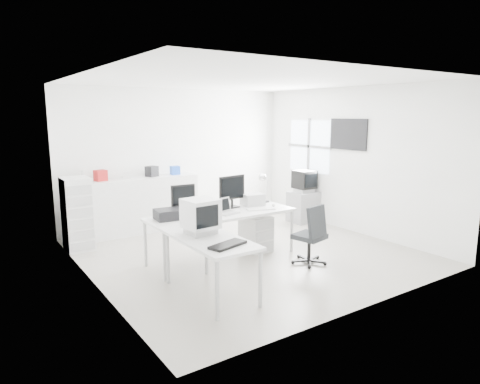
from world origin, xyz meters
TOP-DOWN VIEW (x-y plane):
  - floor at (0.00, 0.00)m, footprint 5.00×5.00m
  - ceiling at (0.00, 0.00)m, footprint 5.00×5.00m
  - back_wall at (0.00, 2.50)m, footprint 5.00×0.02m
  - left_wall at (-2.50, 0.00)m, footprint 0.02×5.00m
  - right_wall at (2.50, 0.00)m, footprint 0.02×5.00m
  - window at (2.48, 1.20)m, footprint 0.02×1.20m
  - wall_picture at (2.47, 0.10)m, footprint 0.04×0.90m
  - main_desk at (-0.50, -0.04)m, footprint 2.40×0.80m
  - side_desk at (-1.35, -1.14)m, footprint 0.70×1.40m
  - drawer_pedestal at (0.20, 0.01)m, footprint 0.40×0.50m
  - inkjet_printer at (-1.35, 0.06)m, footprint 0.46×0.37m
  - lcd_monitor_small at (-1.05, 0.21)m, footprint 0.40×0.25m
  - lcd_monitor_large at (-0.15, 0.21)m, footprint 0.55×0.28m
  - laptop at (-0.45, -0.14)m, footprint 0.36×0.37m
  - white_keyboard at (0.15, -0.19)m, footprint 0.49×0.28m
  - white_mouse at (0.45, -0.14)m, footprint 0.06×0.06m
  - laser_printer at (0.25, 0.18)m, footprint 0.38×0.34m
  - desk_lamp at (0.60, 0.26)m, footprint 0.17×0.17m
  - crt_monitor at (-1.35, -0.89)m, footprint 0.46×0.46m
  - black_keyboard at (-1.35, -1.54)m, footprint 0.53×0.32m
  - office_chair at (0.50, -0.98)m, footprint 0.66×0.66m
  - tv_cabinet at (2.22, 1.04)m, footprint 0.59×0.49m
  - crt_tv at (2.22, 1.04)m, footprint 0.50×0.48m
  - sideboard at (-0.91, 2.24)m, footprint 2.15×0.54m
  - clutter_box_a at (-1.71, 2.24)m, footprint 0.23×0.22m
  - clutter_box_b at (-1.21, 2.24)m, footprint 0.18×0.16m
  - clutter_box_c at (-0.71, 2.24)m, footprint 0.26×0.25m
  - clutter_box_d at (-0.21, 2.24)m, footprint 0.19×0.17m
  - clutter_bottle at (-2.01, 2.28)m, footprint 0.07×0.07m
  - filing_cabinet at (-2.28, 1.75)m, footprint 0.44×0.52m

SIDE VIEW (x-z plane):
  - floor at x=0.00m, z-range -0.01..0.01m
  - drawer_pedestal at x=0.20m, z-range 0.00..0.60m
  - tv_cabinet at x=2.22m, z-range 0.00..0.65m
  - main_desk at x=-0.50m, z-range 0.00..0.75m
  - side_desk at x=-1.35m, z-range 0.00..0.75m
  - office_chair at x=0.50m, z-range 0.00..0.96m
  - sideboard at x=-0.91m, z-range 0.00..1.07m
  - filing_cabinet at x=-2.28m, z-range 0.00..1.24m
  - white_keyboard at x=0.15m, z-range 0.75..0.77m
  - black_keyboard at x=-1.35m, z-range 0.75..0.78m
  - white_mouse at x=0.45m, z-range 0.75..0.81m
  - inkjet_printer at x=-1.35m, z-range 0.75..0.90m
  - laptop at x=-0.45m, z-range 0.75..0.95m
  - laser_printer at x=0.25m, z-range 0.75..0.95m
  - crt_tv at x=2.22m, z-range 0.65..1.10m
  - desk_lamp at x=0.60m, z-range 0.75..1.21m
  - lcd_monitor_small at x=-1.05m, z-range 0.75..1.24m
  - crt_monitor at x=-1.35m, z-range 0.75..1.24m
  - lcd_monitor_large at x=-0.15m, z-range 0.75..1.29m
  - clutter_box_b at x=-1.21m, z-range 1.07..1.22m
  - clutter_box_d at x=-0.21m, z-range 1.07..1.25m
  - clutter_box_a at x=-1.71m, z-range 1.07..1.28m
  - clutter_box_c at x=-0.71m, z-range 1.07..1.28m
  - clutter_bottle at x=-2.01m, z-range 1.07..1.29m
  - back_wall at x=0.00m, z-range 0.00..2.80m
  - left_wall at x=-2.50m, z-range 0.00..2.80m
  - right_wall at x=2.50m, z-range 0.00..2.80m
  - window at x=2.48m, z-range 1.05..2.15m
  - wall_picture at x=2.47m, z-range 1.60..2.20m
  - ceiling at x=0.00m, z-range 2.79..2.80m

